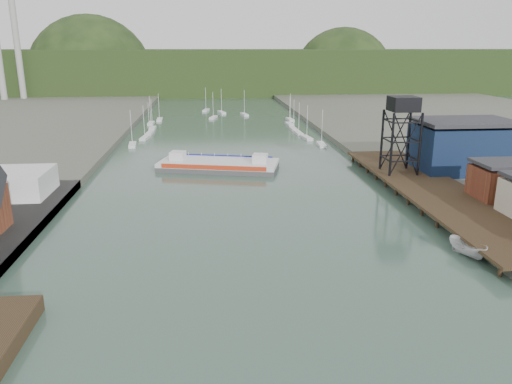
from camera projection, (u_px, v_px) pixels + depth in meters
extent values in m
plane|color=#2F493A|center=(269.00, 343.00, 49.01)|extent=(600.00, 600.00, 0.00)
cube|color=black|center=(433.00, 189.00, 94.88)|extent=(14.00, 70.00, 0.50)
cylinder|color=black|center=(402.00, 196.00, 94.64)|extent=(0.60, 0.60, 2.20)
cylinder|color=black|center=(463.00, 194.00, 95.75)|extent=(0.60, 0.60, 2.20)
cylinder|color=black|center=(392.00, 145.00, 102.07)|extent=(0.50, 0.50, 13.00)
cylinder|color=black|center=(420.00, 144.00, 102.63)|extent=(0.50, 0.50, 13.00)
cylinder|color=black|center=(382.00, 140.00, 107.81)|extent=(0.50, 0.50, 13.00)
cylinder|color=black|center=(409.00, 139.00, 108.36)|extent=(0.50, 0.50, 13.00)
cube|color=black|center=(404.00, 104.00, 102.97)|extent=(5.50, 5.50, 3.00)
cube|color=#0C1937|center=(463.00, 148.00, 109.09)|extent=(20.00, 14.00, 10.00)
cube|color=#2D2D33|center=(466.00, 121.00, 107.43)|extent=(20.50, 14.50, 0.80)
cube|color=#60291B|center=(501.00, 184.00, 88.27)|extent=(9.00, 8.00, 6.00)
cube|color=silver|center=(132.00, 145.00, 145.61)|extent=(2.67, 7.65, 0.90)
cube|color=silver|center=(145.00, 138.00, 156.71)|extent=(2.81, 7.67, 0.90)
cube|color=silver|center=(150.00, 133.00, 165.24)|extent=(2.35, 7.59, 0.90)
cube|color=silver|center=(153.00, 129.00, 174.70)|extent=(2.01, 7.50, 0.90)
cube|color=silver|center=(151.00, 123.00, 186.23)|extent=(2.00, 7.50, 0.90)
cube|color=silver|center=(160.00, 120.00, 195.84)|extent=(2.16, 7.54, 0.90)
cube|color=silver|center=(321.00, 145.00, 146.06)|extent=(2.53, 7.62, 0.90)
cube|color=silver|center=(307.00, 138.00, 156.83)|extent=(2.76, 7.67, 0.90)
cube|color=silver|center=(299.00, 133.00, 165.12)|extent=(2.22, 7.56, 0.90)
cube|color=silver|center=(293.00, 129.00, 173.70)|extent=(2.18, 7.54, 0.90)
cube|color=silver|center=(290.00, 124.00, 184.33)|extent=(2.46, 7.61, 0.90)
cube|color=silver|center=(290.00, 120.00, 195.62)|extent=(2.48, 7.61, 0.90)
cube|color=silver|center=(213.00, 118.00, 201.46)|extent=(3.78, 7.76, 0.90)
cube|color=silver|center=(244.00, 115.00, 210.32)|extent=(3.31, 7.74, 0.90)
cube|color=silver|center=(222.00, 112.00, 217.09)|extent=(3.76, 7.76, 0.90)
cube|color=silver|center=(206.00, 110.00, 224.11)|extent=(3.40, 7.74, 0.90)
cylinder|color=#A1A19C|center=(17.00, 42.00, 255.63)|extent=(3.20, 3.20, 60.00)
cube|color=black|center=(215.00, 71.00, 332.20)|extent=(500.00, 120.00, 28.00)
sphere|color=black|center=(92.00, 78.00, 325.94)|extent=(80.00, 80.00, 80.00)
sphere|color=black|center=(342.00, 79.00, 351.76)|extent=(70.00, 70.00, 70.00)
cube|color=#474749|center=(219.00, 167.00, 118.21)|extent=(29.51, 17.49, 1.11)
cube|color=silver|center=(219.00, 163.00, 117.93)|extent=(29.51, 17.49, 0.88)
cube|color=red|center=(213.00, 167.00, 112.57)|extent=(23.63, 6.11, 1.00)
cube|color=navy|center=(224.00, 157.00, 123.16)|extent=(23.63, 6.11, 1.00)
cube|color=silver|center=(178.00, 156.00, 118.99)|extent=(4.03, 4.03, 2.21)
cube|color=silver|center=(260.00, 159.00, 116.12)|extent=(4.03, 4.03, 2.21)
imported|color=silver|center=(468.00, 248.00, 68.86)|extent=(4.33, 6.80, 2.46)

